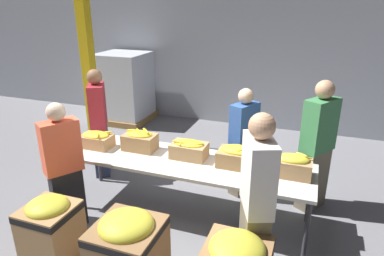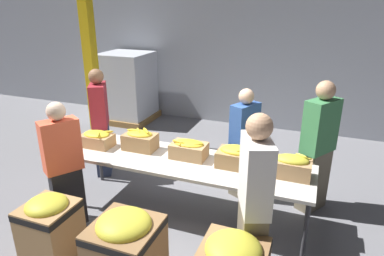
% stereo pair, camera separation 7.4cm
% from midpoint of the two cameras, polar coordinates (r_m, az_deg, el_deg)
% --- Properties ---
extents(ground_plane, '(30.00, 30.00, 0.00)m').
position_cam_midpoint_polar(ground_plane, '(4.69, -1.90, -14.00)').
color(ground_plane, slate).
extents(wall_back, '(16.00, 0.08, 4.00)m').
position_cam_midpoint_polar(wall_back, '(7.49, 8.99, 15.25)').
color(wall_back, '#9399A3').
rests_on(wall_back, ground_plane).
extents(sorting_table, '(3.20, 0.88, 0.78)m').
position_cam_midpoint_polar(sorting_table, '(4.31, -2.01, -5.85)').
color(sorting_table, beige).
rests_on(sorting_table, ground_plane).
extents(banana_box_0, '(0.43, 0.31, 0.23)m').
position_cam_midpoint_polar(banana_box_0, '(4.80, -16.07, -1.81)').
color(banana_box_0, tan).
rests_on(banana_box_0, sorting_table).
extents(banana_box_1, '(0.43, 0.28, 0.29)m').
position_cam_midpoint_polar(banana_box_1, '(4.58, -9.15, -2.02)').
color(banana_box_1, '#A37A4C').
rests_on(banana_box_1, sorting_table).
extents(banana_box_2, '(0.44, 0.30, 0.24)m').
position_cam_midpoint_polar(banana_box_2, '(4.31, -0.99, -3.50)').
color(banana_box_2, tan).
rests_on(banana_box_2, sorting_table).
extents(banana_box_3, '(0.49, 0.32, 0.26)m').
position_cam_midpoint_polar(banana_box_3, '(4.11, 7.20, -4.68)').
color(banana_box_3, '#A37A4C').
rests_on(banana_box_3, sorting_table).
extents(banana_box_4, '(0.43, 0.27, 0.27)m').
position_cam_midpoint_polar(banana_box_4, '(4.02, 15.86, -5.97)').
color(banana_box_4, tan).
rests_on(banana_box_4, sorting_table).
extents(volunteer_0, '(0.45, 0.52, 1.75)m').
position_cam_midpoint_polar(volunteer_0, '(4.69, 19.68, -3.06)').
color(volunteer_0, '#6B604C').
rests_on(volunteer_0, ground_plane).
extents(volunteer_1, '(0.39, 0.53, 1.77)m').
position_cam_midpoint_polar(volunteer_1, '(3.30, 9.99, -12.34)').
color(volunteer_1, '#6B604C').
rests_on(volunteer_1, ground_plane).
extents(volunteer_2, '(0.37, 0.47, 1.56)m').
position_cam_midpoint_polar(volunteer_2, '(4.85, 8.10, -2.49)').
color(volunteer_2, '#6B604C').
rests_on(volunteer_2, ground_plane).
extents(volunteer_3, '(0.41, 0.48, 1.60)m').
position_cam_midpoint_polar(volunteer_3, '(4.35, -21.03, -6.26)').
color(volunteer_3, black).
rests_on(volunteer_3, ground_plane).
extents(volunteer_4, '(0.43, 0.51, 1.70)m').
position_cam_midpoint_polar(volunteer_4, '(5.54, -15.58, 0.67)').
color(volunteer_4, '#2D3856').
rests_on(volunteer_4, ground_plane).
extents(donation_bin_0, '(0.52, 0.52, 0.74)m').
position_cam_midpoint_polar(donation_bin_0, '(4.08, -22.94, -15.00)').
color(donation_bin_0, '#A37A4C').
rests_on(donation_bin_0, ground_plane).
extents(donation_bin_1, '(0.63, 0.63, 0.76)m').
position_cam_midpoint_polar(donation_bin_1, '(3.58, -11.24, -18.84)').
color(donation_bin_1, olive).
rests_on(donation_bin_1, ground_plane).
extents(support_pillar, '(0.19, 0.19, 4.00)m').
position_cam_midpoint_polar(support_pillar, '(6.66, -17.61, 13.94)').
color(support_pillar, yellow).
rests_on(support_pillar, ground_plane).
extents(pallet_stack_0, '(1.13, 1.13, 1.56)m').
position_cam_midpoint_polar(pallet_stack_0, '(8.04, -11.43, 6.54)').
color(pallet_stack_0, olive).
rests_on(pallet_stack_0, ground_plane).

